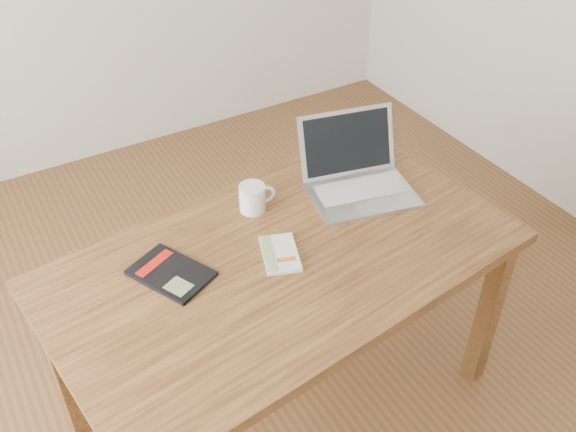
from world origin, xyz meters
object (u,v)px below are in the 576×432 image
white_guidebook (280,254)px  black_guidebook (171,273)px  laptop (357,176)px  coffee_mug (253,197)px  desk (284,276)px

white_guidebook → black_guidebook: bearing=-175.8°
white_guidebook → laptop: 0.46m
laptop → black_guidebook: bearing=-161.0°
black_guidebook → coffee_mug: coffee_mug is taller
desk → white_guidebook: (-0.01, 0.01, 0.10)m
desk → laptop: (0.41, 0.19, 0.14)m
black_guidebook → laptop: 0.76m
desk → laptop: size_ratio=3.71×
desk → white_guidebook: white_guidebook is taller
coffee_mug → black_guidebook: bearing=-149.4°
black_guidebook → coffee_mug: (0.37, 0.16, 0.04)m
desk → white_guidebook: size_ratio=7.64×
desk → black_guidebook: black_guidebook is taller
laptop → coffee_mug: size_ratio=3.25×
black_guidebook → laptop: bearing=-18.9°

